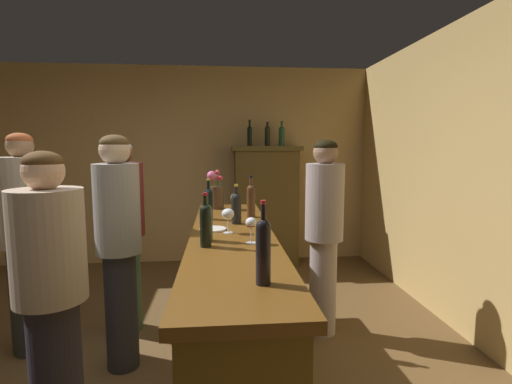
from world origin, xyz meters
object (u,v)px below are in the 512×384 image
object	(u,v)px
wine_bottle_chardonnay	(263,248)
display_bottle_midleft	(267,135)
flower_arrangement	(216,192)
patron_redhead	(51,284)
wine_glass_front	(251,224)
display_bottle_left	(250,135)
display_bottle_center	(282,135)
bar_counter	(233,309)
patron_tall	(124,228)
patron_in_grey	(26,235)
wine_bottle_pinot	(236,207)
cheese_plate	(213,229)
wine_glass_rear	(234,198)
patron_by_cabinet	(118,240)
wine_bottle_merlot	(206,220)
wine_bottle_syrah	(209,202)
wine_glass_mid	(228,214)
wine_bottle_riesling	(251,199)
bartender	(324,227)
wine_bottle_rose	(205,223)
display_cabinet	(266,203)

from	to	relation	value
wine_bottle_chardonnay	display_bottle_midleft	xyz separation A→B (m)	(0.44, 3.48, 0.56)
flower_arrangement	patron_redhead	xyz separation A→B (m)	(-0.86, -1.38, -0.32)
wine_glass_front	display_bottle_left	distance (m)	2.89
display_bottle_center	bar_counter	bearing A→B (deg)	-105.69
patron_tall	patron_in_grey	size ratio (longest dim) A/B	0.97
wine_bottle_pinot	cheese_plate	size ratio (longest dim) A/B	1.61
wine_glass_rear	patron_by_cabinet	xyz separation A→B (m)	(-0.82, -0.71, -0.18)
bar_counter	wine_glass_rear	xyz separation A→B (m)	(0.04, 0.98, 0.60)
patron_tall	wine_bottle_chardonnay	bearing A→B (deg)	-38.68
cheese_plate	display_bottle_center	bearing A→B (deg)	70.80
wine_bottle_merlot	wine_bottle_pinot	xyz separation A→B (m)	(0.20, 0.49, -0.00)
bar_counter	wine_bottle_chardonnay	xyz separation A→B (m)	(0.10, -0.91, 0.65)
patron_in_grey	patron_redhead	bearing A→B (deg)	-59.03
wine_bottle_syrah	patron_redhead	world-z (taller)	patron_redhead
wine_glass_mid	display_bottle_midleft	xyz separation A→B (m)	(0.56, 2.54, 0.59)
patron_redhead	patron_by_cabinet	world-z (taller)	patron_by_cabinet
wine_glass_front	display_bottle_midleft	size ratio (longest dim) A/B	0.49
wine_bottle_merlot	patron_in_grey	world-z (taller)	patron_in_grey
bar_counter	wine_bottle_riesling	distance (m)	0.89
wine_glass_rear	cheese_plate	xyz separation A→B (m)	(-0.17, -0.84, -0.09)
display_bottle_midleft	patron_redhead	bearing A→B (deg)	-117.23
wine_bottle_riesling	patron_redhead	distance (m)	1.51
wine_glass_front	patron_tall	world-z (taller)	patron_tall
wine_glass_rear	patron_redhead	world-z (taller)	patron_redhead
patron_tall	patron_by_cabinet	bearing A→B (deg)	-57.80
flower_arrangement	display_bottle_midleft	xyz separation A→B (m)	(0.65, 1.55, 0.56)
bartender	display_bottle_left	bearing A→B (deg)	-72.18
wine_glass_front	cheese_plate	bearing A→B (deg)	120.85
wine_bottle_riesling	wine_bottle_rose	world-z (taller)	wine_bottle_riesling
wine_bottle_merlot	patron_redhead	size ratio (longest dim) A/B	0.18
display_bottle_left	bartender	xyz separation A→B (m)	(0.47, -1.94, -0.81)
cheese_plate	wine_bottle_pinot	bearing A→B (deg)	50.09
display_bottle_midleft	patron_by_cabinet	bearing A→B (deg)	-119.71
display_bottle_center	patron_tall	distance (m)	2.50
wine_glass_front	flower_arrangement	xyz separation A→B (m)	(-0.21, 1.27, 0.04)
patron_in_grey	cheese_plate	bearing A→B (deg)	-17.45
bar_counter	patron_by_cabinet	bearing A→B (deg)	161.13
display_bottle_midleft	display_cabinet	bearing A→B (deg)	-180.00
display_bottle_midleft	bartender	size ratio (longest dim) A/B	0.19
wine_bottle_syrah	bartender	xyz separation A→B (m)	(0.94, 0.12, -0.24)
wine_bottle_riesling	cheese_plate	bearing A→B (deg)	-123.13
wine_bottle_riesling	wine_glass_front	world-z (taller)	wine_bottle_riesling
wine_bottle_syrah	wine_bottle_riesling	distance (m)	0.34
bar_counter	wine_bottle_pinot	world-z (taller)	wine_bottle_pinot
patron_by_cabinet	wine_glass_mid	bearing A→B (deg)	0.91
wine_bottle_chardonnay	bartender	world-z (taller)	bartender
cheese_plate	patron_by_cabinet	world-z (taller)	patron_by_cabinet
bar_counter	display_bottle_midleft	bearing A→B (deg)	78.22
display_cabinet	wine_bottle_riesling	size ratio (longest dim) A/B	4.79
bar_counter	wine_bottle_rose	bearing A→B (deg)	-118.09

